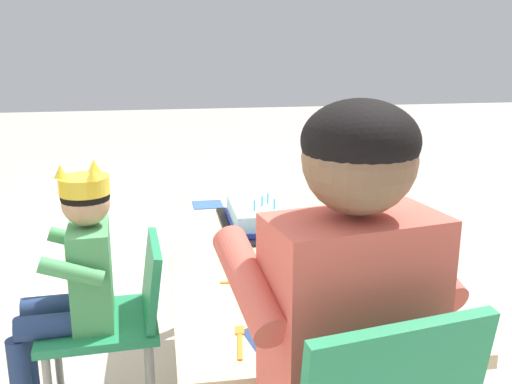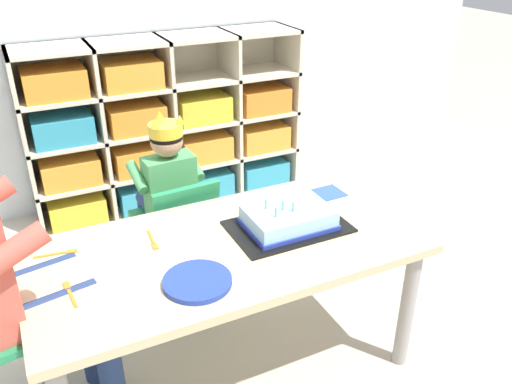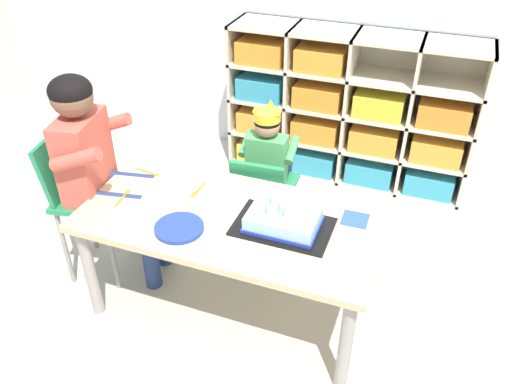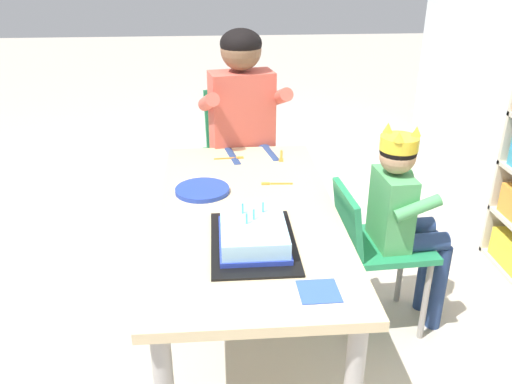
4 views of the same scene
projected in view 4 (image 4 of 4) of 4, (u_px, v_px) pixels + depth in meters
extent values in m
plane|color=#BCB2A3|center=(248.00, 331.00, 2.17)|extent=(16.00, 16.00, 0.00)
cube|color=#D1B789|center=(247.00, 214.00, 1.94)|extent=(1.33, 0.65, 0.03)
cylinder|color=#9E9993|center=(185.00, 210.00, 2.59)|extent=(0.06, 0.06, 0.52)
cylinder|color=#9E9993|center=(294.00, 206.00, 2.63)|extent=(0.06, 0.06, 0.52)
cube|color=#238451|center=(385.00, 245.00, 2.07)|extent=(0.33, 0.36, 0.03)
cube|color=#238451|center=(348.00, 219.00, 2.00)|extent=(0.29, 0.07, 0.23)
cylinder|color=gray|center=(425.00, 301.00, 2.06)|extent=(0.02, 0.02, 0.36)
cylinder|color=gray|center=(401.00, 266.00, 2.28)|extent=(0.02, 0.02, 0.36)
cylinder|color=gray|center=(356.00, 307.00, 2.03)|extent=(0.02, 0.02, 0.36)
cylinder|color=gray|center=(338.00, 271.00, 2.25)|extent=(0.02, 0.02, 0.36)
cube|color=#4C9E5B|center=(391.00, 209.00, 2.01)|extent=(0.22, 0.12, 0.29)
sphere|color=tan|center=(398.00, 156.00, 1.92)|extent=(0.13, 0.13, 0.13)
ellipsoid|color=black|center=(398.00, 151.00, 1.91)|extent=(0.14, 0.14, 0.10)
cylinder|color=yellow|center=(399.00, 143.00, 1.90)|extent=(0.14, 0.14, 0.05)
cone|color=yellow|center=(417.00, 131.00, 1.89)|extent=(0.04, 0.04, 0.04)
cone|color=yellow|center=(399.00, 137.00, 1.83)|extent=(0.04, 0.04, 0.04)
cone|color=yellow|center=(388.00, 127.00, 1.92)|extent=(0.04, 0.04, 0.04)
cylinder|color=navy|center=(421.00, 243.00, 2.02)|extent=(0.08, 0.21, 0.07)
cylinder|color=navy|center=(408.00, 227.00, 2.13)|extent=(0.08, 0.21, 0.07)
cylinder|color=navy|center=(438.00, 288.00, 2.12)|extent=(0.06, 0.06, 0.38)
cylinder|color=navy|center=(425.00, 271.00, 2.23)|extent=(0.06, 0.06, 0.38)
cylinder|color=#4C9E5B|center=(418.00, 208.00, 1.88)|extent=(0.06, 0.18, 0.10)
cylinder|color=#4C9E5B|center=(392.00, 180.00, 2.10)|extent=(0.06, 0.18, 0.10)
cube|color=#238451|center=(242.00, 157.00, 2.66)|extent=(0.37, 0.40, 0.03)
cube|color=#238451|center=(235.00, 118.00, 2.72)|extent=(0.12, 0.33, 0.30)
cylinder|color=gray|center=(220.00, 214.00, 2.61)|extent=(0.02, 0.02, 0.46)
cylinder|color=gray|center=(276.00, 208.00, 2.68)|extent=(0.02, 0.02, 0.46)
cylinder|color=gray|center=(211.00, 194.00, 2.83)|extent=(0.02, 0.02, 0.46)
cylinder|color=gray|center=(263.00, 188.00, 2.90)|extent=(0.02, 0.02, 0.46)
cube|color=#D15647|center=(242.00, 115.00, 2.56)|extent=(0.21, 0.32, 0.42)
sphere|color=brown|center=(241.00, 50.00, 2.43)|extent=(0.19, 0.19, 0.19)
ellipsoid|color=black|center=(241.00, 44.00, 2.42)|extent=(0.19, 0.19, 0.14)
cylinder|color=navy|center=(231.00, 163.00, 2.49)|extent=(0.31, 0.15, 0.10)
cylinder|color=navy|center=(268.00, 159.00, 2.53)|extent=(0.31, 0.15, 0.10)
cylinder|color=navy|center=(239.00, 228.00, 2.47)|extent=(0.08, 0.08, 0.48)
cylinder|color=navy|center=(276.00, 223.00, 2.51)|extent=(0.08, 0.08, 0.48)
cylinder|color=#D15647|center=(209.00, 102.00, 2.43)|extent=(0.25, 0.11, 0.14)
cylinder|color=#D15647|center=(279.00, 97.00, 2.51)|extent=(0.25, 0.11, 0.14)
cube|color=black|center=(253.00, 242.00, 1.71)|extent=(0.42, 0.27, 0.01)
cube|color=#9ED1EF|center=(253.00, 232.00, 1.70)|extent=(0.30, 0.21, 0.07)
cube|color=#283DB2|center=(253.00, 239.00, 1.71)|extent=(0.31, 0.22, 0.02)
cylinder|color=#4CB2E5|center=(243.00, 208.00, 1.74)|extent=(0.01, 0.01, 0.04)
cylinder|color=#4CB2E5|center=(247.00, 219.00, 1.67)|extent=(0.01, 0.01, 0.04)
cylinder|color=#4CB2E5|center=(263.00, 207.00, 1.74)|extent=(0.01, 0.01, 0.04)
cylinder|color=#4CB2E5|center=(254.00, 214.00, 1.70)|extent=(0.01, 0.01, 0.04)
cylinder|color=#233DA3|center=(202.00, 190.00, 2.07)|extent=(0.21, 0.21, 0.02)
cube|color=#3356B7|center=(319.00, 291.00, 1.47)|extent=(0.12, 0.12, 0.00)
cube|color=orange|center=(281.00, 154.00, 2.45)|extent=(0.10, 0.02, 0.00)
cube|color=orange|center=(281.00, 160.00, 2.38)|extent=(0.04, 0.02, 0.00)
cube|color=orange|center=(282.00, 184.00, 2.14)|extent=(0.02, 0.09, 0.00)
cube|color=orange|center=(266.00, 184.00, 2.14)|extent=(0.02, 0.04, 0.00)
cube|color=orange|center=(224.00, 158.00, 2.40)|extent=(0.02, 0.09, 0.00)
cube|color=orange|center=(239.00, 158.00, 2.41)|extent=(0.02, 0.04, 0.00)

